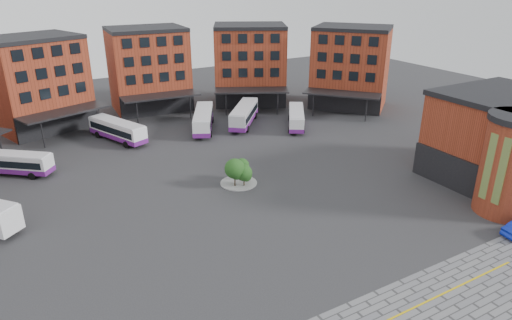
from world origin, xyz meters
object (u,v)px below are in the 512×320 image
tree_island (239,171)px  bus_d (203,119)px  bus_b (12,163)px  bus_e (244,114)px  bus_f (296,117)px  bus_c (117,130)px

tree_island → bus_d: bearing=77.5°
tree_island → bus_b: 28.57m
bus_b → bus_e: 34.74m
bus_f → bus_e: bearing=177.1°
bus_e → bus_f: bus_e is taller
bus_e → bus_f: (6.90, -5.10, -0.22)m
bus_d → bus_f: size_ratio=1.17×
tree_island → bus_e: bearing=60.2°
bus_e → bus_c: bearing=-147.8°
bus_b → bus_f: (41.49, -1.85, 0.00)m
bus_c → tree_island: bearing=-91.4°
bus_d → bus_e: bearing=19.3°
bus_c → bus_e: (20.07, -2.65, 0.09)m
bus_e → bus_f: 8.58m
tree_island → bus_f: size_ratio=0.45×
bus_b → bus_e: bus_e is taller
bus_e → tree_island: bearing=-80.1°
bus_b → bus_e: bearing=-45.7°
tree_island → bus_d: 21.58m
bus_c → bus_d: (13.18, -1.72, 0.07)m
tree_island → bus_c: tree_island is taller
bus_b → bus_d: 28.00m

